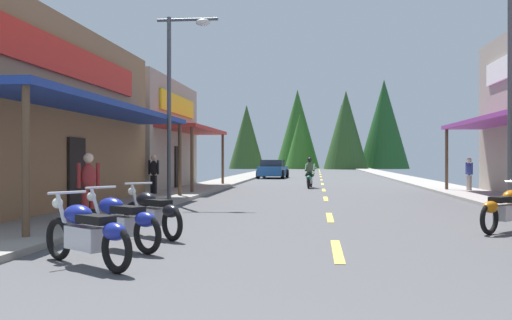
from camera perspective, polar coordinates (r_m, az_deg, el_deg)
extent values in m
cube|color=#4C4C4F|center=(36.01, 6.51, -2.33)|extent=(9.70, 97.53, 0.10)
cube|color=gray|center=(36.45, -2.93, -2.13)|extent=(2.24, 97.53, 0.12)
cube|color=#9E9991|center=(36.56, 15.92, -2.12)|extent=(2.24, 97.53, 0.12)
cube|color=#E0C64C|center=(9.68, 7.98, -8.84)|extent=(0.16, 2.40, 0.01)
cube|color=#E0C64C|center=(15.03, 7.26, -5.62)|extent=(0.16, 2.40, 0.01)
cube|color=#E0C64C|center=(21.88, 6.86, -3.80)|extent=(0.16, 2.40, 0.01)
cube|color=#E0C64C|center=(27.77, 6.67, -2.96)|extent=(0.16, 2.40, 0.01)
cube|color=#E0C64C|center=(34.36, 6.54, -2.36)|extent=(0.16, 2.40, 0.01)
cube|color=#E0C64C|center=(40.89, 6.45, -1.95)|extent=(0.16, 2.40, 0.01)
cube|color=#E0C64C|center=(47.75, 6.38, -1.65)|extent=(0.16, 2.40, 0.01)
cube|color=#E0C64C|center=(54.24, 6.33, -1.43)|extent=(0.16, 2.40, 0.01)
cube|color=#E0C64C|center=(59.87, 6.30, -1.28)|extent=(0.16, 2.40, 0.01)
cube|color=#E0C64C|center=(65.31, 6.27, -1.16)|extent=(0.16, 2.40, 0.01)
cube|color=#E0C64C|center=(71.57, 6.25, -1.04)|extent=(0.16, 2.40, 0.01)
cube|color=#E0C64C|center=(77.33, 6.23, -0.95)|extent=(0.16, 2.40, 0.01)
cube|color=navy|center=(16.79, -14.51, 4.88)|extent=(1.80, 12.07, 0.16)
cylinder|color=brown|center=(11.11, -21.68, -0.41)|extent=(0.14, 0.14, 2.82)
cylinder|color=brown|center=(22.13, -7.50, -0.12)|extent=(0.14, 0.14, 2.82)
cube|color=red|center=(17.26, -17.16, 9.07)|extent=(0.10, 9.39, 0.90)
cube|color=black|center=(17.06, -17.21, -1.42)|extent=(0.08, 1.10, 2.10)
cube|color=gray|center=(29.68, -15.30, 2.31)|extent=(8.01, 9.26, 5.27)
cube|color=#B72D28|center=(28.29, -5.99, 2.97)|extent=(1.80, 8.33, 0.16)
cylinder|color=brown|center=(24.23, -6.31, -0.09)|extent=(0.14, 0.14, 2.82)
cylinder|color=brown|center=(32.02, -3.29, -0.03)|extent=(0.14, 0.14, 2.82)
cube|color=yellow|center=(28.56, -7.65, 5.37)|extent=(0.10, 6.48, 0.90)
cube|color=black|center=(28.45, -7.68, -0.78)|extent=(0.08, 1.10, 2.10)
cube|color=#8C338C|center=(23.42, 22.20, 3.53)|extent=(1.80, 9.22, 0.16)
cylinder|color=brown|center=(18.96, 23.89, -0.18)|extent=(0.14, 0.14, 2.82)
cylinder|color=brown|center=(27.48, 18.22, -0.07)|extent=(0.14, 0.14, 2.82)
cylinder|color=#474C51|center=(19.68, -8.54, 4.84)|extent=(0.14, 0.14, 6.24)
cylinder|color=#474C51|center=(20.01, -6.74, 13.53)|extent=(2.06, 0.10, 0.10)
ellipsoid|color=silver|center=(19.88, -5.23, 13.32)|extent=(0.50, 0.30, 0.24)
cylinder|color=#474C51|center=(18.47, 23.68, 5.87)|extent=(0.14, 0.14, 6.72)
torus|color=black|center=(12.45, 21.94, -5.38)|extent=(0.51, 0.53, 0.64)
cube|color=silver|center=(13.11, 23.47, -4.75)|extent=(0.69, 0.70, 0.32)
ellipsoid|color=#BF660C|center=(13.27, 23.86, -3.30)|extent=(0.62, 0.63, 0.28)
cube|color=black|center=(12.87, 22.98, -3.59)|extent=(0.62, 0.63, 0.12)
ellipsoid|color=#BF660C|center=(12.48, 22.05, -4.30)|extent=(0.48, 0.48, 0.24)
torus|color=black|center=(9.21, -18.83, -7.34)|extent=(0.57, 0.46, 0.64)
torus|color=black|center=(7.94, -13.53, -8.54)|extent=(0.57, 0.46, 0.64)
cube|color=silver|center=(8.55, -16.38, -7.37)|extent=(0.73, 0.64, 0.32)
ellipsoid|color=navy|center=(8.69, -17.07, -5.13)|extent=(0.64, 0.59, 0.28)
cube|color=black|center=(8.31, -15.48, -5.65)|extent=(0.65, 0.58, 0.12)
ellipsoid|color=navy|center=(7.95, -13.74, -6.85)|extent=(0.50, 0.45, 0.24)
cylinder|color=silver|center=(9.06, -18.43, -5.36)|extent=(0.33, 0.27, 0.71)
cylinder|color=silver|center=(8.92, -18.06, -3.06)|extent=(0.39, 0.51, 0.04)
sphere|color=white|center=(9.18, -18.92, -4.03)|extent=(0.16, 0.16, 0.16)
torus|color=black|center=(10.58, -15.77, -6.35)|extent=(0.58, 0.44, 0.64)
torus|color=black|center=(9.38, -10.63, -7.19)|extent=(0.58, 0.44, 0.64)
cube|color=silver|center=(9.96, -13.36, -6.29)|extent=(0.74, 0.63, 0.32)
ellipsoid|color=navy|center=(10.10, -14.03, -4.39)|extent=(0.64, 0.58, 0.28)
cube|color=black|center=(9.74, -12.49, -4.79)|extent=(0.65, 0.57, 0.12)
ellipsoid|color=navy|center=(9.40, -10.83, -5.76)|extent=(0.50, 0.45, 0.24)
cylinder|color=silver|center=(10.44, -15.38, -4.62)|extent=(0.34, 0.26, 0.71)
cylinder|color=silver|center=(10.32, -15.00, -2.62)|extent=(0.37, 0.52, 0.04)
sphere|color=white|center=(10.56, -15.87, -3.48)|extent=(0.16, 0.16, 0.16)
torus|color=black|center=(12.08, -12.03, -5.54)|extent=(0.53, 0.52, 0.64)
torus|color=black|center=(10.79, -8.24, -6.22)|extent=(0.53, 0.52, 0.64)
cube|color=silver|center=(11.42, -10.24, -5.47)|extent=(0.70, 0.69, 0.32)
ellipsoid|color=black|center=(11.56, -10.74, -3.80)|extent=(0.63, 0.62, 0.28)
cube|color=black|center=(11.18, -9.60, -4.15)|extent=(0.63, 0.62, 0.12)
ellipsoid|color=black|center=(10.81, -8.38, -4.99)|extent=(0.48, 0.48, 0.24)
cylinder|color=silver|center=(11.94, -11.73, -4.02)|extent=(0.31, 0.30, 0.71)
cylinder|color=silver|center=(11.81, -11.46, -2.26)|extent=(0.44, 0.46, 0.04)
sphere|color=white|center=(12.06, -12.10, -3.02)|extent=(0.16, 0.16, 0.16)
torus|color=black|center=(30.52, 5.43, -2.08)|extent=(0.15, 0.65, 0.64)
torus|color=black|center=(29.02, 5.19, -2.20)|extent=(0.15, 0.65, 0.64)
cube|color=silver|center=(29.77, 5.31, -1.99)|extent=(0.33, 0.72, 0.32)
ellipsoid|color=#0C5933|center=(29.96, 5.34, -1.36)|extent=(0.36, 0.58, 0.28)
cube|color=black|center=(29.51, 5.27, -1.46)|extent=(0.32, 0.62, 0.12)
ellipsoid|color=#0C5933|center=(29.07, 5.19, -1.74)|extent=(0.27, 0.46, 0.24)
cylinder|color=silver|center=(30.38, 5.41, -1.47)|extent=(0.09, 0.37, 0.71)
cylinder|color=silver|center=(30.25, 5.39, -0.78)|extent=(0.60, 0.08, 0.04)
sphere|color=white|center=(30.53, 5.43, -1.09)|extent=(0.16, 0.16, 0.16)
ellipsoid|color=#3F593F|center=(29.60, 5.29, -0.74)|extent=(0.41, 0.41, 0.64)
sphere|color=black|center=(29.65, 5.29, 0.03)|extent=(0.24, 0.24, 0.24)
cylinder|color=#3F593F|center=(29.79, 5.01, -1.41)|extent=(0.17, 0.43, 0.24)
cylinder|color=#3F593F|center=(29.92, 4.94, -0.73)|extent=(0.14, 0.51, 0.40)
cylinder|color=#3F593F|center=(29.77, 5.62, -1.41)|extent=(0.17, 0.43, 0.24)
cylinder|color=#3F593F|center=(29.88, 5.73, -0.73)|extent=(0.14, 0.51, 0.40)
cylinder|color=maroon|center=(13.39, -16.46, -4.59)|extent=(0.14, 0.14, 0.82)
cylinder|color=maroon|center=(13.49, -15.80, -4.56)|extent=(0.14, 0.14, 0.82)
ellipsoid|color=maroon|center=(13.40, -16.14, -1.58)|extent=(0.42, 0.44, 0.58)
cylinder|color=maroon|center=(13.28, -17.02, -1.47)|extent=(0.09, 0.09, 0.55)
cylinder|color=maroon|center=(13.52, -15.26, -1.44)|extent=(0.09, 0.09, 0.55)
sphere|color=beige|center=(13.39, -16.14, 0.19)|extent=(0.22, 0.22, 0.22)
cylinder|color=black|center=(23.48, -10.18, -2.52)|extent=(0.14, 0.14, 0.84)
cylinder|color=black|center=(23.35, -9.87, -2.54)|extent=(0.14, 0.14, 0.84)
ellipsoid|color=black|center=(23.40, -10.03, -0.78)|extent=(0.44, 0.40, 0.59)
cylinder|color=black|center=(23.57, -10.44, -0.70)|extent=(0.09, 0.09, 0.56)
cylinder|color=black|center=(23.23, -9.61, -0.72)|extent=(0.09, 0.09, 0.56)
sphere|color=beige|center=(23.39, -10.03, 0.25)|extent=(0.23, 0.23, 0.23)
cylinder|color=#B2A599|center=(27.18, 20.12, -2.23)|extent=(0.14, 0.14, 0.77)
cylinder|color=#B2A599|center=(27.02, 20.29, -2.25)|extent=(0.14, 0.14, 0.77)
ellipsoid|color=#333F8C|center=(27.08, 20.21, -0.84)|extent=(0.33, 0.41, 0.55)
cylinder|color=#333F8C|center=(27.29, 19.98, -0.78)|extent=(0.09, 0.09, 0.52)
cylinder|color=#333F8C|center=(26.86, 20.44, -0.79)|extent=(0.09, 0.09, 0.52)
sphere|color=beige|center=(27.07, 20.21, -0.02)|extent=(0.21, 0.21, 0.21)
cube|color=#1E4C8C|center=(44.26, 1.68, -1.08)|extent=(2.06, 4.40, 0.70)
cube|color=#262D38|center=(44.11, 1.66, -0.37)|extent=(1.73, 2.29, 0.60)
cylinder|color=black|center=(45.84, 0.79, -1.32)|extent=(0.26, 0.67, 0.66)
cylinder|color=black|center=(45.59, 3.08, -1.32)|extent=(0.26, 0.67, 0.66)
cylinder|color=black|center=(42.97, 0.20, -1.42)|extent=(0.26, 0.67, 0.66)
cylinder|color=black|center=(42.71, 2.64, -1.43)|extent=(0.26, 0.67, 0.66)
cone|color=#306923|center=(83.93, 4.39, 1.92)|extent=(4.58, 4.58, 8.18)
cone|color=#254E23|center=(89.73, 4.12, 2.40)|extent=(5.61, 5.61, 10.01)
cone|color=#2D5023|center=(82.45, 8.83, 2.95)|extent=(6.18, 6.18, 11.03)
cone|color=#325323|center=(84.28, -0.93, 2.29)|extent=(5.19, 5.19, 9.27)
cone|color=#2E6123|center=(89.57, 4.10, 3.06)|extent=(6.77, 6.77, 12.08)
cone|color=#205123|center=(86.84, 12.47, 3.47)|extent=(7.30, 7.30, 13.04)
cone|color=#265723|center=(86.90, 8.39, 2.28)|extent=(5.29, 5.29, 9.44)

